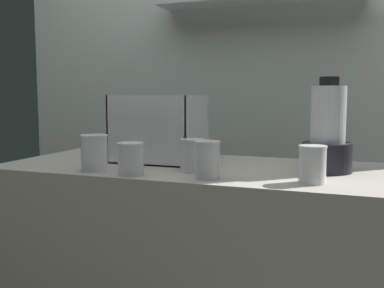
# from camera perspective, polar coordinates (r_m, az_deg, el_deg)

# --- Properties ---
(counter) EXTENTS (1.40, 0.64, 0.90)m
(counter) POSITION_cam_1_polar(r_m,az_deg,el_deg) (1.84, -0.00, -16.67)
(counter) COLOR #9E998E
(counter) RESTS_ON ground_plane
(back_wall_unit) EXTENTS (2.60, 0.24, 2.50)m
(back_wall_unit) POSITION_cam_1_polar(r_m,az_deg,el_deg) (2.42, 6.54, 8.53)
(back_wall_unit) COLOR silver
(back_wall_unit) RESTS_ON ground_plane
(carrot_display_bin) EXTENTS (0.33, 0.23, 0.26)m
(carrot_display_bin) POSITION_cam_1_polar(r_m,az_deg,el_deg) (1.80, -4.01, 0.35)
(carrot_display_bin) COLOR white
(carrot_display_bin) RESTS_ON counter
(blender_pitcher) EXTENTS (0.17, 0.17, 0.32)m
(blender_pitcher) POSITION_cam_1_polar(r_m,az_deg,el_deg) (1.62, 16.37, 1.03)
(blender_pitcher) COLOR black
(blender_pitcher) RESTS_ON counter
(juice_cup_mango_far_left) EXTENTS (0.09, 0.09, 0.12)m
(juice_cup_mango_far_left) POSITION_cam_1_polar(r_m,az_deg,el_deg) (1.62, -11.95, -1.30)
(juice_cup_mango_far_left) COLOR white
(juice_cup_mango_far_left) RESTS_ON counter
(juice_cup_pomegranate_left) EXTENTS (0.09, 0.09, 0.11)m
(juice_cup_pomegranate_left) POSITION_cam_1_polar(r_m,az_deg,el_deg) (1.52, -7.55, -2.03)
(juice_cup_pomegranate_left) COLOR white
(juice_cup_pomegranate_left) RESTS_ON counter
(juice_cup_mango_middle) EXTENTS (0.08, 0.08, 0.11)m
(juice_cup_mango_middle) POSITION_cam_1_polar(r_m,az_deg,el_deg) (1.57, 0.02, -1.55)
(juice_cup_mango_middle) COLOR white
(juice_cup_mango_middle) RESTS_ON counter
(juice_cup_pomegranate_right) EXTENTS (0.08, 0.08, 0.12)m
(juice_cup_pomegranate_right) POSITION_cam_1_polar(r_m,az_deg,el_deg) (1.45, 1.90, -2.19)
(juice_cup_pomegranate_right) COLOR white
(juice_cup_pomegranate_right) RESTS_ON counter
(juice_cup_beet_far_right) EXTENTS (0.08, 0.08, 0.11)m
(juice_cup_beet_far_right) POSITION_cam_1_polar(r_m,az_deg,el_deg) (1.42, 14.62, -2.74)
(juice_cup_beet_far_right) COLOR white
(juice_cup_beet_far_right) RESTS_ON counter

